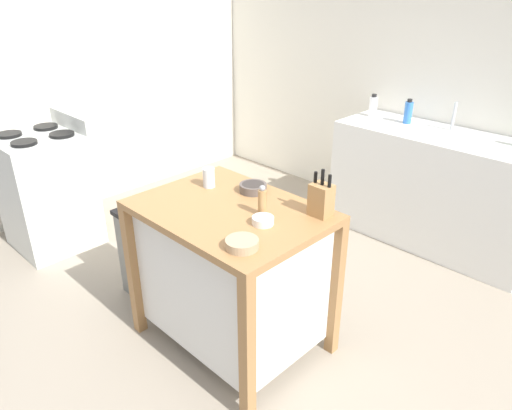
{
  "coord_description": "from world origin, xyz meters",
  "views": [
    {
      "loc": [
        1.62,
        -1.57,
        2.01
      ],
      "look_at": [
        -0.08,
        0.15,
        0.84
      ],
      "focal_mm": 33.42,
      "sensor_mm": 36.0,
      "label": 1
    }
  ],
  "objects_px": {
    "drinking_cup": "(209,178)",
    "sink_faucet": "(454,116)",
    "kitchen_island": "(231,270)",
    "trash_bin": "(148,254)",
    "pepper_grinder": "(262,201)",
    "bowl_stoneware_deep": "(253,188)",
    "knife_block": "(321,199)",
    "bottle_spray_cleaner": "(408,112)",
    "bowl_ceramic_wide": "(242,243)",
    "stove": "(47,190)",
    "bottle_dish_soap": "(373,106)",
    "bowl_ceramic_small": "(263,220)"
  },
  "relations": [
    {
      "from": "bowl_stoneware_deep",
      "to": "trash_bin",
      "type": "bearing_deg",
      "value": -155.47
    },
    {
      "from": "trash_bin",
      "to": "bottle_spray_cleaner",
      "type": "height_order",
      "value": "bottle_spray_cleaner"
    },
    {
      "from": "pepper_grinder",
      "to": "trash_bin",
      "type": "relative_size",
      "value": 0.26
    },
    {
      "from": "bowl_stoneware_deep",
      "to": "trash_bin",
      "type": "height_order",
      "value": "bowl_stoneware_deep"
    },
    {
      "from": "kitchen_island",
      "to": "bottle_dish_soap",
      "type": "bearing_deg",
      "value": 101.36
    },
    {
      "from": "kitchen_island",
      "to": "trash_bin",
      "type": "xyz_separation_m",
      "value": [
        -0.75,
        -0.07,
        -0.18
      ]
    },
    {
      "from": "bottle_spray_cleaner",
      "to": "drinking_cup",
      "type": "bearing_deg",
      "value": -96.04
    },
    {
      "from": "bowl_stoneware_deep",
      "to": "bottle_spray_cleaner",
      "type": "distance_m",
      "value": 1.81
    },
    {
      "from": "trash_bin",
      "to": "stove",
      "type": "height_order",
      "value": "stove"
    },
    {
      "from": "drinking_cup",
      "to": "sink_faucet",
      "type": "distance_m",
      "value": 2.08
    },
    {
      "from": "sink_faucet",
      "to": "stove",
      "type": "bearing_deg",
      "value": -132.71
    },
    {
      "from": "bowl_stoneware_deep",
      "to": "pepper_grinder",
      "type": "height_order",
      "value": "pepper_grinder"
    },
    {
      "from": "bottle_dish_soap",
      "to": "stove",
      "type": "xyz_separation_m",
      "value": [
        -1.5,
        -2.26,
        -0.54
      ]
    },
    {
      "from": "bowl_ceramic_wide",
      "to": "drinking_cup",
      "type": "distance_m",
      "value": 0.73
    },
    {
      "from": "knife_block",
      "to": "sink_faucet",
      "type": "height_order",
      "value": "knife_block"
    },
    {
      "from": "bottle_dish_soap",
      "to": "bottle_spray_cleaner",
      "type": "xyz_separation_m",
      "value": [
        0.32,
        0.02,
        0.0
      ]
    },
    {
      "from": "stove",
      "to": "bowl_stoneware_deep",
      "type": "bearing_deg",
      "value": 14.16
    },
    {
      "from": "bowl_ceramic_wide",
      "to": "stove",
      "type": "xyz_separation_m",
      "value": [
        -2.25,
        0.01,
        -0.45
      ]
    },
    {
      "from": "sink_faucet",
      "to": "bottle_spray_cleaner",
      "type": "relative_size",
      "value": 1.11
    },
    {
      "from": "kitchen_island",
      "to": "stove",
      "type": "distance_m",
      "value": 1.92
    },
    {
      "from": "drinking_cup",
      "to": "bowl_ceramic_wide",
      "type": "bearing_deg",
      "value": -28.54
    },
    {
      "from": "kitchen_island",
      "to": "bowl_ceramic_small",
      "type": "height_order",
      "value": "bowl_ceramic_small"
    },
    {
      "from": "knife_block",
      "to": "bowl_stoneware_deep",
      "type": "xyz_separation_m",
      "value": [
        -0.45,
        -0.04,
        -0.06
      ]
    },
    {
      "from": "kitchen_island",
      "to": "bowl_ceramic_wide",
      "type": "distance_m",
      "value": 0.59
    },
    {
      "from": "pepper_grinder",
      "to": "bottle_spray_cleaner",
      "type": "height_order",
      "value": "bottle_spray_cleaner"
    },
    {
      "from": "sink_faucet",
      "to": "trash_bin",
      "type": "bearing_deg",
      "value": -114.63
    },
    {
      "from": "bowl_ceramic_wide",
      "to": "pepper_grinder",
      "type": "bearing_deg",
      "value": 118.51
    },
    {
      "from": "stove",
      "to": "bottle_dish_soap",
      "type": "bearing_deg",
      "value": 56.39
    },
    {
      "from": "bowl_stoneware_deep",
      "to": "bowl_ceramic_wide",
      "type": "xyz_separation_m",
      "value": [
        0.4,
        -0.48,
        -0.0
      ]
    },
    {
      "from": "bottle_spray_cleaner",
      "to": "sink_faucet",
      "type": "bearing_deg",
      "value": 11.1
    },
    {
      "from": "drinking_cup",
      "to": "knife_block",
      "type": "bearing_deg",
      "value": 13.52
    },
    {
      "from": "bottle_spray_cleaner",
      "to": "bottle_dish_soap",
      "type": "bearing_deg",
      "value": -177.05
    },
    {
      "from": "bowl_stoneware_deep",
      "to": "bottle_dish_soap",
      "type": "bearing_deg",
      "value": 100.9
    },
    {
      "from": "bowl_stoneware_deep",
      "to": "pepper_grinder",
      "type": "bearing_deg",
      "value": -35.96
    },
    {
      "from": "bowl_ceramic_small",
      "to": "stove",
      "type": "bearing_deg",
      "value": -174.13
    },
    {
      "from": "bowl_ceramic_small",
      "to": "bottle_spray_cleaner",
      "type": "relative_size",
      "value": 0.55
    },
    {
      "from": "stove",
      "to": "kitchen_island",
      "type": "bearing_deg",
      "value": 6.73
    },
    {
      "from": "knife_block",
      "to": "pepper_grinder",
      "type": "bearing_deg",
      "value": -135.65
    },
    {
      "from": "bowl_ceramic_small",
      "to": "bottle_spray_cleaner",
      "type": "xyz_separation_m",
      "value": [
        -0.34,
        2.05,
        0.1
      ]
    },
    {
      "from": "kitchen_island",
      "to": "bowl_ceramic_small",
      "type": "xyz_separation_m",
      "value": [
        0.25,
        -0.0,
        0.41
      ]
    },
    {
      "from": "bowl_ceramic_wide",
      "to": "sink_faucet",
      "type": "relative_size",
      "value": 0.7
    },
    {
      "from": "bottle_dish_soap",
      "to": "bottle_spray_cleaner",
      "type": "distance_m",
      "value": 0.32
    },
    {
      "from": "bowl_ceramic_small",
      "to": "knife_block",
      "type": "bearing_deg",
      "value": 63.0
    },
    {
      "from": "bowl_stoneware_deep",
      "to": "drinking_cup",
      "type": "height_order",
      "value": "drinking_cup"
    },
    {
      "from": "pepper_grinder",
      "to": "bottle_dish_soap",
      "type": "xyz_separation_m",
      "value": [
        -0.59,
        1.97,
        0.04
      ]
    },
    {
      "from": "bowl_ceramic_small",
      "to": "sink_faucet",
      "type": "bearing_deg",
      "value": 89.91
    },
    {
      "from": "bottle_dish_soap",
      "to": "stove",
      "type": "bearing_deg",
      "value": -123.61
    },
    {
      "from": "knife_block",
      "to": "pepper_grinder",
      "type": "relative_size",
      "value": 1.52
    },
    {
      "from": "stove",
      "to": "bowl_ceramic_small",
      "type": "bearing_deg",
      "value": 5.87
    },
    {
      "from": "sink_faucet",
      "to": "bottle_dish_soap",
      "type": "xyz_separation_m",
      "value": [
        -0.66,
        -0.08,
        -0.02
      ]
    }
  ]
}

